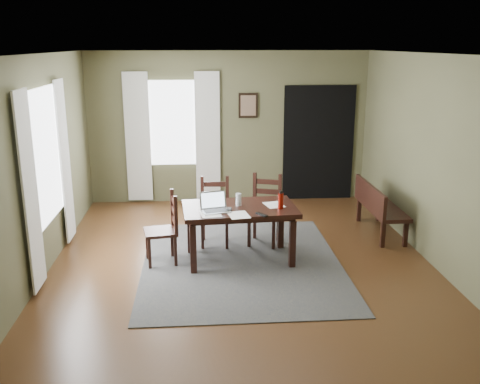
{
  "coord_description": "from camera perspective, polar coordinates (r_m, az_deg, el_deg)",
  "views": [
    {
      "loc": [
        -0.53,
        -6.56,
        2.83
      ],
      "look_at": [
        0.0,
        0.3,
        0.9
      ],
      "focal_mm": 40.0,
      "sensor_mm": 36.0,
      "label": 1
    }
  ],
  "objects": [
    {
      "name": "water_bottle",
      "position": [
        6.92,
        4.36,
        -0.91
      ],
      "size": [
        0.08,
        0.08,
        0.24
      ],
      "rotation": [
        0.0,
        0.0,
        -0.14
      ],
      "color": "#98170B",
      "rests_on": "dining_table"
    },
    {
      "name": "curtain_back_left",
      "position": [
        9.7,
        -10.85,
        5.71
      ],
      "size": [
        0.44,
        0.03,
        2.3
      ],
      "color": "silver",
      "rests_on": "ground"
    },
    {
      "name": "window_left",
      "position": [
        7.17,
        -20.06,
        3.61
      ],
      "size": [
        0.01,
        1.3,
        1.7
      ],
      "color": "white",
      "rests_on": "ground"
    },
    {
      "name": "rug",
      "position": [
        7.16,
        0.19,
        -7.55
      ],
      "size": [
        2.6,
        3.2,
        0.01
      ],
      "color": "#3C3C3C",
      "rests_on": "ground"
    },
    {
      "name": "room_shell",
      "position": [
        6.66,
        0.2,
        6.8
      ],
      "size": [
        5.02,
        6.02,
        2.71
      ],
      "color": "brown",
      "rests_on": "ground"
    },
    {
      "name": "paper_a",
      "position": [
        6.74,
        -3.16,
        -2.32
      ],
      "size": [
        0.29,
        0.35,
        0.0
      ],
      "primitive_type": "cube",
      "rotation": [
        0.0,
        0.0,
        0.14
      ],
      "color": "white",
      "rests_on": "dining_table"
    },
    {
      "name": "laptop",
      "position": [
        6.85,
        -2.74,
        -1.5
      ],
      "size": [
        0.4,
        0.35,
        0.24
      ],
      "rotation": [
        0.0,
        0.0,
        0.25
      ],
      "color": "#B7B7BC",
      "rests_on": "dining_table"
    },
    {
      "name": "chair_back_right",
      "position": [
        7.71,
        2.68,
        -2.0
      ],
      "size": [
        0.56,
        0.56,
        1.0
      ],
      "rotation": [
        0.0,
        0.0,
        -0.33
      ],
      "color": "black",
      "rests_on": "rug"
    },
    {
      "name": "curtain_left_far",
      "position": [
        7.99,
        -18.17,
        3.1
      ],
      "size": [
        0.03,
        0.48,
        2.3
      ],
      "color": "silver",
      "rests_on": "ground"
    },
    {
      "name": "paper_d",
      "position": [
        7.11,
        3.64,
        -1.38
      ],
      "size": [
        0.29,
        0.34,
        0.0
      ],
      "primitive_type": "cube",
      "rotation": [
        0.0,
        0.0,
        0.25
      ],
      "color": "white",
      "rests_on": "dining_table"
    },
    {
      "name": "tv_remote",
      "position": [
        6.68,
        2.34,
        -2.41
      ],
      "size": [
        0.15,
        0.18,
        0.02
      ],
      "primitive_type": "cube",
      "rotation": [
        0.0,
        0.0,
        0.58
      ],
      "color": "black",
      "rests_on": "dining_table"
    },
    {
      "name": "chair_end",
      "position": [
        7.09,
        -8.07,
        -3.96
      ],
      "size": [
        0.48,
        0.48,
        0.95
      ],
      "rotation": [
        0.0,
        0.0,
        -1.39
      ],
      "color": "black",
      "rests_on": "rug"
    },
    {
      "name": "window_back",
      "position": [
        9.65,
        -7.21,
        7.31
      ],
      "size": [
        1.0,
        0.01,
        1.5
      ],
      "color": "white",
      "rests_on": "ground"
    },
    {
      "name": "dining_table",
      "position": [
        7.04,
        -0.05,
        -2.29
      ],
      "size": [
        1.53,
        0.99,
        0.74
      ],
      "rotation": [
        0.0,
        0.0,
        0.07
      ],
      "color": "black",
      "rests_on": "rug"
    },
    {
      "name": "curtain_left_near",
      "position": [
        6.45,
        -21.47,
        -0.08
      ],
      "size": [
        0.03,
        0.48,
        2.3
      ],
      "color": "silver",
      "rests_on": "ground"
    },
    {
      "name": "curtain_back_right",
      "position": [
        9.64,
        -3.47,
        5.9
      ],
      "size": [
        0.44,
        0.03,
        2.3
      ],
      "color": "silver",
      "rests_on": "ground"
    },
    {
      "name": "chair_back_left",
      "position": [
        7.69,
        -2.7,
        -2.18
      ],
      "size": [
        0.45,
        0.45,
        0.97
      ],
      "rotation": [
        0.0,
        0.0,
        -0.06
      ],
      "color": "black",
      "rests_on": "rug"
    },
    {
      "name": "paper_e",
      "position": [
        6.68,
        -0.15,
        -2.47
      ],
      "size": [
        0.29,
        0.35,
        0.0
      ],
      "primitive_type": "cube",
      "rotation": [
        0.0,
        0.0,
        0.17
      ],
      "color": "white",
      "rests_on": "dining_table"
    },
    {
      "name": "framed_picture",
      "position": [
        9.63,
        0.87,
        9.22
      ],
      "size": [
        0.34,
        0.03,
        0.44
      ],
      "color": "black",
      "rests_on": "ground"
    },
    {
      "name": "computer_mouse",
      "position": [
        6.85,
        -1.16,
        -1.88
      ],
      "size": [
        0.07,
        0.1,
        0.03
      ],
      "primitive_type": "cube",
      "rotation": [
        0.0,
        0.0,
        -0.11
      ],
      "color": "#3F3F42",
      "rests_on": "dining_table"
    },
    {
      "name": "ground",
      "position": [
        7.17,
        0.18,
        -7.63
      ],
      "size": [
        5.0,
        6.0,
        0.01
      ],
      "color": "#492C16"
    },
    {
      "name": "drinking_glass",
      "position": [
        7.05,
        -0.15,
        -0.81
      ],
      "size": [
        0.09,
        0.09,
        0.16
      ],
      "primitive_type": "cylinder",
      "rotation": [
        0.0,
        0.0,
        0.27
      ],
      "color": "silver",
      "rests_on": "dining_table"
    },
    {
      "name": "bench",
      "position": [
        8.38,
        14.45,
        -1.28
      ],
      "size": [
        0.44,
        1.37,
        0.77
      ],
      "rotation": [
        0.0,
        0.0,
        1.57
      ],
      "color": "black",
      "rests_on": "ground"
    },
    {
      "name": "doorway_back",
      "position": [
        9.94,
        8.37,
        5.17
      ],
      "size": [
        1.3,
        0.03,
        2.1
      ],
      "color": "black",
      "rests_on": "ground"
    }
  ]
}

